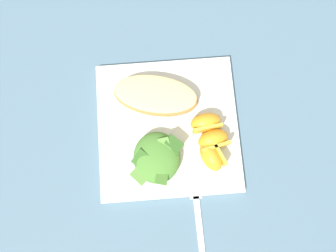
{
  "coord_description": "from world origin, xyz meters",
  "views": [
    {
      "loc": [
        -0.14,
        0.01,
        0.71
      ],
      "look_at": [
        0.0,
        0.0,
        0.03
      ],
      "focal_mm": 37.88,
      "sensor_mm": 36.0,
      "label": 1
    }
  ],
  "objects_px": {
    "orange_wedge_middle": "(213,140)",
    "orange_wedge_rear": "(206,122)",
    "metal_fork": "(199,221)",
    "green_salad_pile": "(157,157)",
    "orange_wedge_front": "(212,156)",
    "cheesy_pizza_bread": "(156,96)",
    "white_plate": "(168,128)"
  },
  "relations": [
    {
      "from": "orange_wedge_rear",
      "to": "metal_fork",
      "type": "bearing_deg",
      "value": 171.32
    },
    {
      "from": "orange_wedge_middle",
      "to": "orange_wedge_rear",
      "type": "bearing_deg",
      "value": 16.69
    },
    {
      "from": "cheesy_pizza_bread",
      "to": "metal_fork",
      "type": "height_order",
      "value": "cheesy_pizza_bread"
    },
    {
      "from": "green_salad_pile",
      "to": "orange_wedge_middle",
      "type": "relative_size",
      "value": 1.62
    },
    {
      "from": "white_plate",
      "to": "metal_fork",
      "type": "bearing_deg",
      "value": -166.36
    },
    {
      "from": "orange_wedge_middle",
      "to": "orange_wedge_rear",
      "type": "relative_size",
      "value": 1.04
    },
    {
      "from": "orange_wedge_middle",
      "to": "orange_wedge_rear",
      "type": "xyz_separation_m",
      "value": [
        0.04,
        0.01,
        0.0
      ]
    },
    {
      "from": "green_salad_pile",
      "to": "orange_wedge_rear",
      "type": "distance_m",
      "value": 0.12
    },
    {
      "from": "green_salad_pile",
      "to": "orange_wedge_front",
      "type": "bearing_deg",
      "value": -92.98
    },
    {
      "from": "green_salad_pile",
      "to": "orange_wedge_middle",
      "type": "distance_m",
      "value": 0.11
    },
    {
      "from": "white_plate",
      "to": "cheesy_pizza_bread",
      "type": "xyz_separation_m",
      "value": [
        0.06,
        0.02,
        0.03
      ]
    },
    {
      "from": "white_plate",
      "to": "orange_wedge_rear",
      "type": "relative_size",
      "value": 4.37
    },
    {
      "from": "green_salad_pile",
      "to": "orange_wedge_front",
      "type": "distance_m",
      "value": 0.11
    },
    {
      "from": "white_plate",
      "to": "orange_wedge_rear",
      "type": "xyz_separation_m",
      "value": [
        0.0,
        -0.07,
        0.03
      ]
    },
    {
      "from": "orange_wedge_front",
      "to": "white_plate",
      "type": "bearing_deg",
      "value": 49.62
    },
    {
      "from": "metal_fork",
      "to": "green_salad_pile",
      "type": "bearing_deg",
      "value": 29.76
    },
    {
      "from": "orange_wedge_rear",
      "to": "metal_fork",
      "type": "height_order",
      "value": "orange_wedge_rear"
    },
    {
      "from": "cheesy_pizza_bread",
      "to": "orange_wedge_front",
      "type": "height_order",
      "value": "orange_wedge_front"
    },
    {
      "from": "orange_wedge_rear",
      "to": "orange_wedge_middle",
      "type": "bearing_deg",
      "value": -163.31
    },
    {
      "from": "orange_wedge_rear",
      "to": "metal_fork",
      "type": "relative_size",
      "value": 0.34
    },
    {
      "from": "white_plate",
      "to": "orange_wedge_front",
      "type": "relative_size",
      "value": 4.03
    },
    {
      "from": "orange_wedge_rear",
      "to": "white_plate",
      "type": "bearing_deg",
      "value": 90.78
    },
    {
      "from": "white_plate",
      "to": "green_salad_pile",
      "type": "xyz_separation_m",
      "value": [
        -0.06,
        0.03,
        0.03
      ]
    },
    {
      "from": "cheesy_pizza_bread",
      "to": "orange_wedge_front",
      "type": "xyz_separation_m",
      "value": [
        -0.13,
        -0.1,
        0.0
      ]
    },
    {
      "from": "orange_wedge_middle",
      "to": "green_salad_pile",
      "type": "bearing_deg",
      "value": 102.75
    },
    {
      "from": "green_salad_pile",
      "to": "orange_wedge_rear",
      "type": "bearing_deg",
      "value": -57.99
    },
    {
      "from": "green_salad_pile",
      "to": "metal_fork",
      "type": "relative_size",
      "value": 0.57
    },
    {
      "from": "cheesy_pizza_bread",
      "to": "orange_wedge_middle",
      "type": "height_order",
      "value": "orange_wedge_middle"
    },
    {
      "from": "white_plate",
      "to": "orange_wedge_middle",
      "type": "distance_m",
      "value": 0.1
    },
    {
      "from": "cheesy_pizza_bread",
      "to": "orange_wedge_rear",
      "type": "xyz_separation_m",
      "value": [
        -0.06,
        -0.09,
        0.0
      ]
    },
    {
      "from": "green_salad_pile",
      "to": "orange_wedge_middle",
      "type": "height_order",
      "value": "green_salad_pile"
    },
    {
      "from": "cheesy_pizza_bread",
      "to": "orange_wedge_middle",
      "type": "distance_m",
      "value": 0.14
    }
  ]
}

